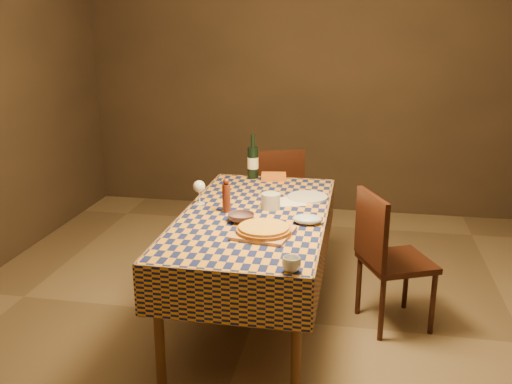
# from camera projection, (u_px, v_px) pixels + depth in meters

# --- Properties ---
(room) EXTENTS (5.00, 5.10, 2.70)m
(room) POSITION_uv_depth(u_px,v_px,m) (255.00, 125.00, 3.56)
(room) COLOR brown
(room) RESTS_ON ground
(dining_table) EXTENTS (0.94, 1.84, 0.77)m
(dining_table) POSITION_uv_depth(u_px,v_px,m) (255.00, 224.00, 3.75)
(dining_table) COLOR brown
(dining_table) RESTS_ON ground
(cutting_board) EXTENTS (0.37, 0.37, 0.02)m
(cutting_board) POSITION_uv_depth(u_px,v_px,m) (264.00, 233.00, 3.35)
(cutting_board) COLOR tan
(cutting_board) RESTS_ON dining_table
(pizza) EXTENTS (0.34, 0.34, 0.03)m
(pizza) POSITION_uv_depth(u_px,v_px,m) (264.00, 229.00, 3.34)
(pizza) COLOR brown
(pizza) RESTS_ON cutting_board
(pepper_mill) EXTENTS (0.07, 0.07, 0.23)m
(pepper_mill) POSITION_uv_depth(u_px,v_px,m) (226.00, 196.00, 3.72)
(pepper_mill) COLOR #4F1E12
(pepper_mill) RESTS_ON dining_table
(bowl) EXTENTS (0.18, 0.18, 0.05)m
(bowl) POSITION_uv_depth(u_px,v_px,m) (241.00, 218.00, 3.56)
(bowl) COLOR #573F49
(bowl) RESTS_ON dining_table
(wine_glass) EXTENTS (0.08, 0.08, 0.17)m
(wine_glass) POSITION_uv_depth(u_px,v_px,m) (199.00, 187.00, 3.88)
(wine_glass) COLOR silver
(wine_glass) RESTS_ON dining_table
(wine_bottle) EXTENTS (0.12, 0.12, 0.35)m
(wine_bottle) POSITION_uv_depth(u_px,v_px,m) (253.00, 162.00, 4.52)
(wine_bottle) COLOR black
(wine_bottle) RESTS_ON dining_table
(deli_tub) EXTENTS (0.16, 0.16, 0.11)m
(deli_tub) POSITION_uv_depth(u_px,v_px,m) (271.00, 201.00, 3.80)
(deli_tub) COLOR #B9BDC0
(deli_tub) RESTS_ON dining_table
(takeout_container) EXTENTS (0.21, 0.16, 0.05)m
(takeout_container) POSITION_uv_depth(u_px,v_px,m) (274.00, 177.00, 4.50)
(takeout_container) COLOR #C46319
(takeout_container) RESTS_ON dining_table
(white_plate) EXTENTS (0.37, 0.37, 0.02)m
(white_plate) POSITION_uv_depth(u_px,v_px,m) (308.00, 197.00, 4.04)
(white_plate) COLOR silver
(white_plate) RESTS_ON dining_table
(tumbler) EXTENTS (0.12, 0.12, 0.08)m
(tumbler) POSITION_uv_depth(u_px,v_px,m) (292.00, 264.00, 2.85)
(tumbler) COLOR silver
(tumbler) RESTS_ON dining_table
(flour_patch) EXTENTS (0.33, 0.29, 0.00)m
(flour_patch) POSITION_uv_depth(u_px,v_px,m) (284.00, 202.00, 3.95)
(flour_patch) COLOR white
(flour_patch) RESTS_ON dining_table
(flour_bag) EXTENTS (0.19, 0.15, 0.05)m
(flour_bag) POSITION_uv_depth(u_px,v_px,m) (307.00, 219.00, 3.53)
(flour_bag) COLOR #A5B6D3
(flour_bag) RESTS_ON dining_table
(chair_far) EXTENTS (0.54, 0.55, 0.93)m
(chair_far) POSITION_uv_depth(u_px,v_px,m) (277.00, 193.00, 5.02)
(chair_far) COLOR black
(chair_far) RESTS_ON ground
(chair_right) EXTENTS (0.56, 0.56, 0.93)m
(chair_right) POSITION_uv_depth(u_px,v_px,m) (386.00, 253.00, 3.72)
(chair_right) COLOR black
(chair_right) RESTS_ON ground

